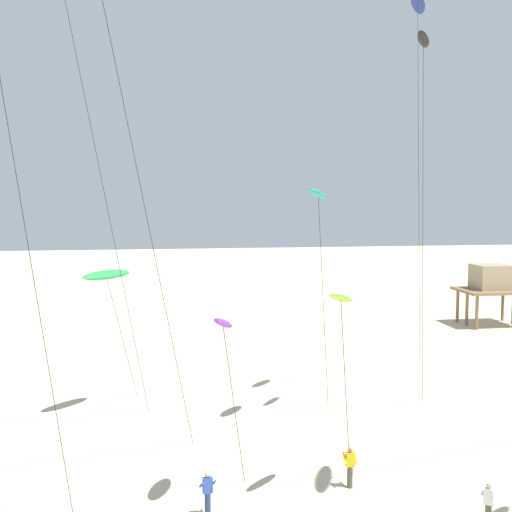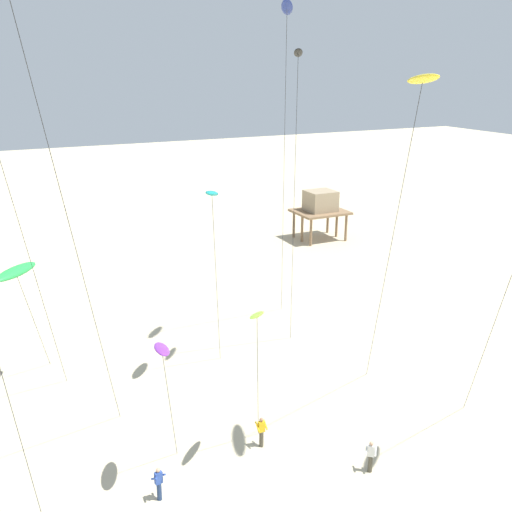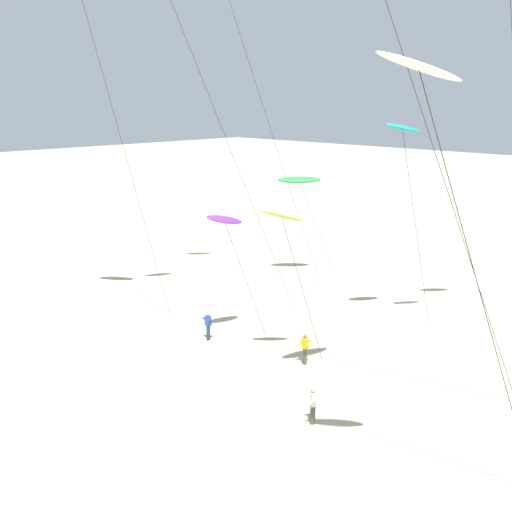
{
  "view_description": "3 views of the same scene",
  "coord_description": "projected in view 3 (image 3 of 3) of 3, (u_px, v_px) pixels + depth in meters",
  "views": [
    {
      "loc": [
        -2.74,
        -18.73,
        11.77
      ],
      "look_at": [
        1.87,
        10.02,
        9.15
      ],
      "focal_mm": 48.31,
      "sensor_mm": 36.0,
      "label": 1
    },
    {
      "loc": [
        -6.36,
        -16.44,
        18.72
      ],
      "look_at": [
        4.61,
        6.43,
        10.54
      ],
      "focal_mm": 41.98,
      "sensor_mm": 36.0,
      "label": 2
    },
    {
      "loc": [
        22.11,
        -13.54,
        13.26
      ],
      "look_at": [
        1.45,
        7.27,
        5.05
      ],
      "focal_mm": 39.27,
      "sensor_mm": 36.0,
      "label": 3
    }
  ],
  "objects": [
    {
      "name": "ground_plane",
      "position": [
        133.0,
        376.0,
        27.83
      ],
      "size": [
        260.0,
        260.0,
        0.0
      ],
      "primitive_type": "plane",
      "color": "beige"
    },
    {
      "name": "kite_flyer_furthest",
      "position": [
        305.0,
        348.0,
        28.87
      ],
      "size": [
        0.55,
        0.52,
        1.67
      ],
      "color": "#4C4738",
      "rests_on": "ground"
    },
    {
      "name": "kite_flyer_middle",
      "position": [
        208.0,
        325.0,
        31.79
      ],
      "size": [
        0.62,
        0.6,
        1.67
      ],
      "color": "navy",
      "rests_on": "ground"
    },
    {
      "name": "kite_purple",
      "position": [
        225.0,
        220.0,
        30.21
      ],
      "size": [
        1.72,
        3.29,
        7.51
      ],
      "color": "purple",
      "rests_on": "ground"
    },
    {
      "name": "kite_white",
      "position": [
        422.0,
        76.0,
        14.31
      ],
      "size": [
        3.78,
        6.35,
        14.56
      ],
      "color": "white",
      "rests_on": "ground"
    },
    {
      "name": "kite_green",
      "position": [
        299.0,
        180.0,
        41.48
      ],
      "size": [
        2.95,
        4.32,
        7.85
      ],
      "color": "green",
      "rests_on": "ground"
    },
    {
      "name": "kite_lime",
      "position": [
        282.0,
        218.0,
        26.81
      ],
      "size": [
        1.96,
        3.13,
        8.3
      ],
      "color": "#8CD833",
      "rests_on": "ground"
    },
    {
      "name": "kite_flyer_nearest",
      "position": [
        313.0,
        405.0,
        23.51
      ],
      "size": [
        0.73,
        0.73,
        1.67
      ],
      "color": "#4C4738",
      "rests_on": "ground"
    },
    {
      "name": "kite_teal",
      "position": [
        403.0,
        130.0,
        30.67
      ],
      "size": [
        2.16,
        3.59,
        12.18
      ],
      "color": "teal",
      "rests_on": "ground"
    }
  ]
}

